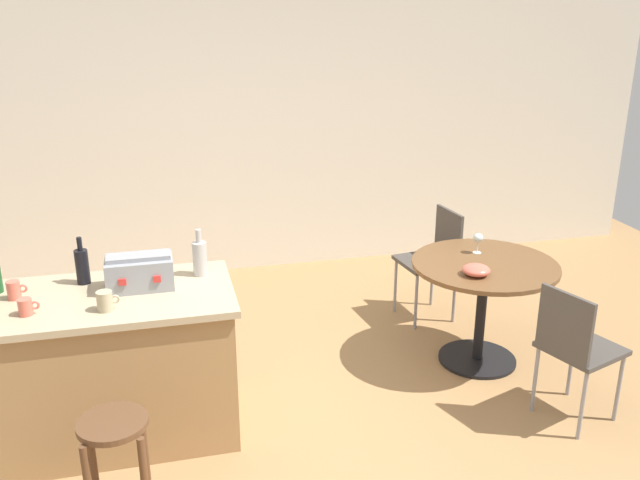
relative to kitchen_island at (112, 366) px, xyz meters
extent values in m
plane|color=#A37A4C|center=(1.05, -0.47, -0.44)|extent=(8.80, 8.80, 0.00)
cube|color=silver|center=(1.05, 2.47, 0.91)|extent=(8.00, 0.10, 2.70)
cube|color=#A37A4C|center=(0.00, 0.00, -0.02)|extent=(1.35, 0.70, 0.84)
cube|color=tan|center=(0.00, 0.00, 0.42)|extent=(1.41, 0.76, 0.04)
cylinder|color=brown|center=(0.17, -0.72, -0.14)|extent=(0.04, 0.04, 0.60)
cylinder|color=brown|center=(-0.07, -0.72, -0.14)|extent=(0.04, 0.04, 0.60)
cylinder|color=brown|center=(0.05, -0.84, 0.17)|extent=(0.32, 0.32, 0.03)
cylinder|color=black|center=(2.43, 0.28, -0.43)|extent=(0.54, 0.54, 0.02)
cylinder|color=black|center=(2.43, 0.28, -0.09)|extent=(0.07, 0.07, 0.71)
cylinder|color=brown|center=(2.43, 0.28, 0.28)|extent=(0.98, 0.98, 0.03)
cube|color=#47423D|center=(2.70, -0.49, 0.02)|extent=(0.51, 0.51, 0.03)
cube|color=#47423D|center=(2.52, -0.55, 0.22)|extent=(0.14, 0.35, 0.40)
cylinder|color=gray|center=(2.48, -0.38, -0.22)|extent=(0.02, 0.02, 0.45)
cylinder|color=gray|center=(2.59, -0.70, -0.22)|extent=(0.02, 0.02, 0.45)
cylinder|color=gray|center=(2.92, -0.59, -0.22)|extent=(0.02, 0.02, 0.45)
cylinder|color=gray|center=(2.80, -0.27, -0.22)|extent=(0.02, 0.02, 0.45)
cube|color=#47423D|center=(2.33, 1.03, 0.03)|extent=(0.45, 0.45, 0.03)
cube|color=#47423D|center=(2.52, 1.06, 0.23)|extent=(0.07, 0.36, 0.40)
cylinder|color=gray|center=(2.52, 0.89, -0.22)|extent=(0.02, 0.02, 0.46)
cylinder|color=gray|center=(2.48, 1.22, -0.22)|extent=(0.02, 0.02, 0.46)
cylinder|color=gray|center=(2.14, 1.18, -0.22)|extent=(0.02, 0.02, 0.46)
cylinder|color=gray|center=(2.19, 0.84, -0.22)|extent=(0.02, 0.02, 0.46)
cube|color=gray|center=(0.20, 0.07, 0.53)|extent=(0.37, 0.21, 0.17)
cube|color=gray|center=(0.20, 0.07, 0.63)|extent=(0.35, 0.13, 0.02)
cube|color=red|center=(0.11, -0.04, 0.53)|extent=(0.04, 0.01, 0.04)
cube|color=red|center=(0.29, -0.04, 0.53)|extent=(0.04, 0.01, 0.04)
cylinder|color=black|center=(-0.12, 0.21, 0.54)|extent=(0.08, 0.08, 0.20)
cylinder|color=black|center=(-0.12, 0.21, 0.68)|extent=(0.03, 0.03, 0.08)
cylinder|color=#B7B2AD|center=(0.54, 0.18, 0.54)|extent=(0.08, 0.08, 0.20)
cylinder|color=#B7B2AD|center=(0.54, 0.18, 0.68)|extent=(0.03, 0.03, 0.08)
cylinder|color=#DB6651|center=(-0.46, 0.07, 0.49)|extent=(0.07, 0.07, 0.10)
torus|color=#DB6651|center=(-0.42, 0.07, 0.50)|extent=(0.05, 0.01, 0.05)
cylinder|color=tan|center=(0.02, -0.20, 0.49)|extent=(0.08, 0.08, 0.11)
torus|color=tan|center=(0.07, -0.20, 0.50)|extent=(0.05, 0.01, 0.05)
cylinder|color=#DB6651|center=(-0.37, -0.15, 0.48)|extent=(0.07, 0.07, 0.09)
torus|color=#DB6651|center=(-0.33, -0.15, 0.49)|extent=(0.05, 0.01, 0.05)
cylinder|color=silver|center=(2.47, 0.46, 0.30)|extent=(0.06, 0.06, 0.00)
cylinder|color=silver|center=(2.47, 0.46, 0.34)|extent=(0.01, 0.01, 0.08)
ellipsoid|color=silver|center=(2.47, 0.46, 0.41)|extent=(0.07, 0.07, 0.06)
ellipsoid|color=#DB6651|center=(2.28, 0.09, 0.33)|extent=(0.18, 0.18, 0.07)
camera|label=1|loc=(0.33, -3.61, 1.98)|focal=38.47mm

